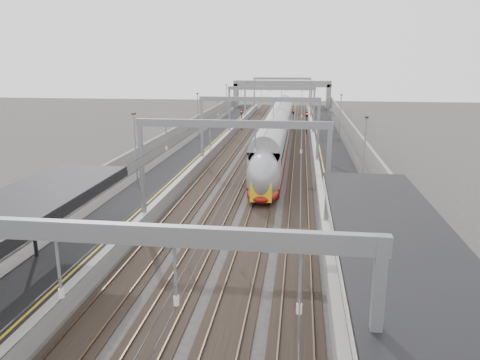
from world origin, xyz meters
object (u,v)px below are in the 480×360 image
(train, at_px, (277,136))
(bench, at_px, (378,308))
(signal_green, at_px, (242,117))
(overbridge, at_px, (282,88))

(train, xyz_separation_m, bench, (6.28, -40.31, -0.57))
(bench, xyz_separation_m, signal_green, (-12.98, 58.36, 0.87))
(train, relative_size, bench, 27.39)
(train, distance_m, signal_green, 19.25)
(overbridge, xyz_separation_m, signal_green, (-5.20, -31.93, -2.89))
(bench, bearing_deg, overbridge, 94.92)
(train, distance_m, bench, 40.80)
(signal_green, bearing_deg, overbridge, 80.75)
(train, height_order, signal_green, train)
(train, relative_size, signal_green, 14.31)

